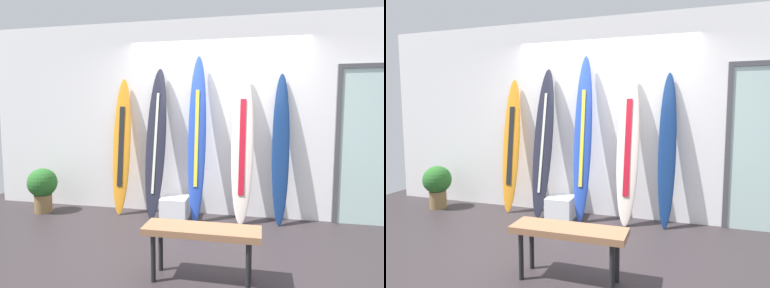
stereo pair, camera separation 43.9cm
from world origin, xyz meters
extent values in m
cube|color=#2F292B|center=(0.00, 0.00, -0.02)|extent=(8.00, 8.00, 0.04)
cube|color=white|center=(0.00, 1.30, 1.40)|extent=(7.20, 0.20, 2.80)
ellipsoid|color=orange|center=(-1.37, 1.01, 0.99)|extent=(0.27, 0.33, 1.98)
cube|color=black|center=(-1.37, 0.98, 0.99)|extent=(0.08, 0.17, 1.15)
ellipsoid|color=#212230|center=(-0.82, 0.95, 1.06)|extent=(0.32, 0.46, 2.11)
cube|color=beige|center=(-0.82, 0.92, 1.06)|extent=(0.05, 0.27, 1.39)
ellipsoid|color=#2748B6|center=(-0.23, 0.95, 1.14)|extent=(0.26, 0.44, 2.27)
cube|color=yellow|center=(-0.23, 0.91, 1.14)|extent=(0.06, 0.22, 1.31)
cone|color=black|center=(-0.23, 0.84, 0.20)|extent=(0.07, 0.09, 0.11)
ellipsoid|color=silver|center=(0.38, 0.97, 1.03)|extent=(0.30, 0.41, 2.05)
cube|color=red|center=(0.38, 0.94, 1.03)|extent=(0.08, 0.22, 1.27)
ellipsoid|color=navy|center=(0.88, 1.01, 1.00)|extent=(0.23, 0.35, 2.01)
cube|color=white|center=(-0.53, 0.86, 0.16)|extent=(0.37, 0.37, 0.31)
cube|color=#47474C|center=(1.61, 1.18, 1.02)|extent=(0.06, 0.06, 2.05)
cylinder|color=olive|center=(-2.53, 0.76, 0.13)|extent=(0.25, 0.25, 0.27)
sphere|color=#296627|center=(-2.53, 0.76, 0.45)|extent=(0.42, 0.42, 0.42)
cube|color=#916445|center=(0.14, -0.70, 0.46)|extent=(1.03, 0.31, 0.06)
cylinder|color=black|center=(-0.27, -0.80, 0.21)|extent=(0.04, 0.04, 0.43)
cylinder|color=black|center=(0.55, -0.80, 0.21)|extent=(0.04, 0.04, 0.43)
cylinder|color=black|center=(-0.27, -0.59, 0.21)|extent=(0.04, 0.04, 0.43)
cylinder|color=black|center=(0.55, -0.59, 0.21)|extent=(0.04, 0.04, 0.43)
camera|label=1|loc=(0.64, -3.44, 1.50)|focal=30.66mm
camera|label=2|loc=(1.07, -3.32, 1.50)|focal=30.66mm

